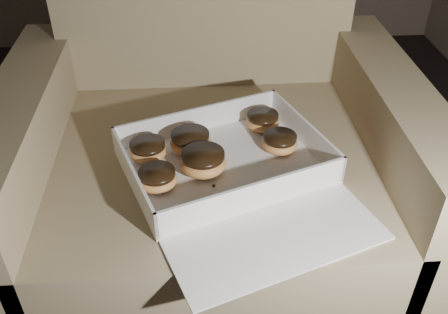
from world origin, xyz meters
name	(u,v)px	position (x,y,z in m)	size (l,w,h in m)	color
armchair	(211,175)	(0.80, 0.77, 0.30)	(0.91, 0.77, 0.95)	#8C7659
bakery_box	(234,174)	(0.84, 0.60, 0.44)	(0.52, 0.56, 0.07)	white
donut_a	(203,162)	(0.78, 0.62, 0.46)	(0.09, 0.09, 0.05)	#D9954C
donut_b	(190,141)	(0.75, 0.69, 0.46)	(0.09, 0.09, 0.04)	#D9954C
donut_c	(280,142)	(0.94, 0.68, 0.46)	(0.08, 0.08, 0.04)	#D9954C
donut_d	(148,150)	(0.67, 0.67, 0.46)	(0.08, 0.08, 0.04)	#D9954C
donut_e	(263,121)	(0.92, 0.77, 0.46)	(0.08, 0.08, 0.04)	#D9954C
donut_f	(157,178)	(0.69, 0.58, 0.46)	(0.08, 0.08, 0.04)	#D9954C
crumb_a	(249,190)	(0.86, 0.55, 0.44)	(0.01, 0.01, 0.00)	black
crumb_b	(259,200)	(0.88, 0.52, 0.44)	(0.01, 0.01, 0.00)	black
crumb_c	(214,186)	(0.80, 0.57, 0.44)	(0.01, 0.01, 0.00)	black
crumb_d	(241,204)	(0.85, 0.51, 0.44)	(0.01, 0.01, 0.00)	black
crumb_e	(211,207)	(0.79, 0.51, 0.44)	(0.01, 0.01, 0.00)	black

